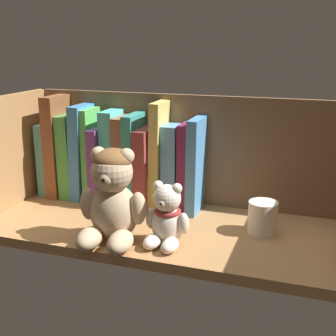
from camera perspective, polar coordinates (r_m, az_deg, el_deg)
shelf_board at (r=94.55cm, az=0.27°, el=-7.90°), size 75.39×30.19×2.00cm
shelf_back_panel at (r=104.72cm, az=3.03°, el=1.70°), size 77.79×1.20×27.04cm
shelf_side_panel_left at (r=108.39cm, az=-19.39°, el=1.30°), size 1.60×32.59×27.04cm
book_0 at (r=117.06cm, az=-14.10°, el=1.36°), size 2.45×11.24×17.49cm
book_1 at (r=114.74cm, az=-12.96°, el=2.86°), size 3.01×13.11×24.15cm
book_2 at (r=113.56cm, az=-11.48°, el=1.70°), size 3.39×12.18×19.92cm
book_3 at (r=111.75cm, az=-10.13°, el=2.18°), size 3.44×12.57×22.35cm
book_4 at (r=110.70cm, az=-9.01°, el=1.91°), size 1.69×11.49×21.56cm
book_5 at (r=110.22cm, az=-7.93°, el=0.75°), size 2.33×13.16×17.31cm
book_6 at (r=108.43cm, az=-6.56°, el=1.64°), size 3.19×10.77×21.31cm
book_7 at (r=107.29cm, az=-5.02°, el=1.23°), size 2.66×12.65×20.20cm
book_8 at (r=106.15cm, az=-3.69°, el=1.30°), size 2.30×13.85×20.95cm
book_9 at (r=105.51cm, az=-2.24°, el=0.39°), size 2.94×14.63×17.93cm
book_10 at (r=103.82cm, az=-0.82°, el=1.82°), size 2.72×11.54×23.86cm
book_11 at (r=103.52cm, az=0.74°, el=0.36°), size 3.34×9.21×18.86cm
book_12 at (r=102.54cm, az=2.42°, el=0.34°), size 2.54×10.01×19.38cm
book_13 at (r=101.68cm, az=3.84°, el=0.60°), size 2.46×13.52×20.82cm
teddy_bear_larger at (r=85.72cm, az=-6.96°, el=-3.73°), size 13.18×13.45×17.97cm
teddy_bear_smaller at (r=84.87cm, az=-0.19°, el=-6.29°), size 8.79×9.02×11.94cm
pillar_candle at (r=92.22cm, az=11.69°, el=-6.03°), size 5.75×5.75×6.44cm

